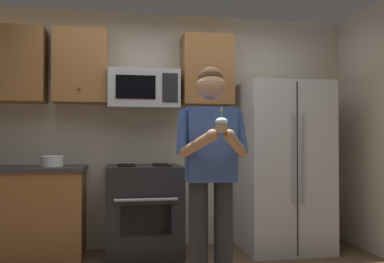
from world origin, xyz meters
name	(u,v)px	position (x,y,z in m)	size (l,w,h in m)	color
wall_back	(155,130)	(0.00, 1.75, 1.30)	(4.40, 0.10, 2.60)	#B7AD99
oven_range	(144,210)	(-0.15, 1.36, 0.46)	(0.76, 0.70, 0.93)	black
microwave	(143,90)	(-0.15, 1.48, 1.72)	(0.74, 0.41, 0.40)	#9EA0A5
refrigerator	(283,166)	(1.35, 1.32, 0.90)	(0.90, 0.75, 1.80)	#B7BABF
cabinet_row_upper	(88,67)	(-0.72, 1.53, 1.95)	(2.78, 0.36, 0.76)	brown
counter_left	(10,214)	(-1.45, 1.38, 0.46)	(1.44, 0.66, 0.92)	brown
bowl_large_white	(52,161)	(-1.06, 1.38, 0.98)	(0.23, 0.23, 0.11)	white
person	(211,164)	(0.30, 0.21, 1.00)	(0.60, 0.48, 1.76)	#262628
cupcake	(221,125)	(0.30, -0.11, 1.29)	(0.09, 0.09, 0.17)	#A87F56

